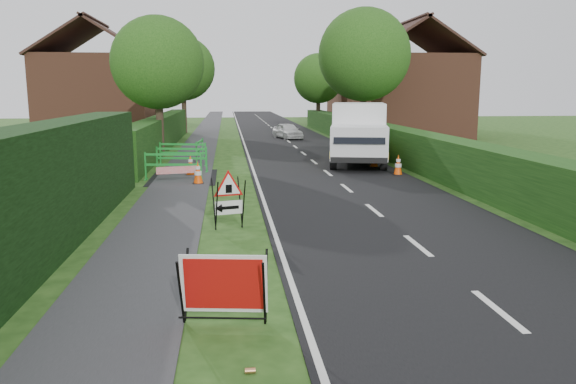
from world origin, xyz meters
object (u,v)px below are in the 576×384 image
works_van (359,132)px  hatchback_car (288,131)px  triangle_sign (227,195)px  red_rect_sign (224,285)px

works_van → hatchback_car: (-1.66, 13.52, -0.86)m
hatchback_car → triangle_sign: bearing=-114.4°
red_rect_sign → triangle_sign: bearing=97.7°
red_rect_sign → hatchback_car: bearing=90.5°
works_van → hatchback_car: bearing=109.6°
red_rect_sign → hatchback_car: size_ratio=0.39×
works_van → hatchback_car: 13.65m
triangle_sign → hatchback_car: triangle_sign is taller
red_rect_sign → hatchback_car: 30.56m
triangle_sign → works_van: works_van is taller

